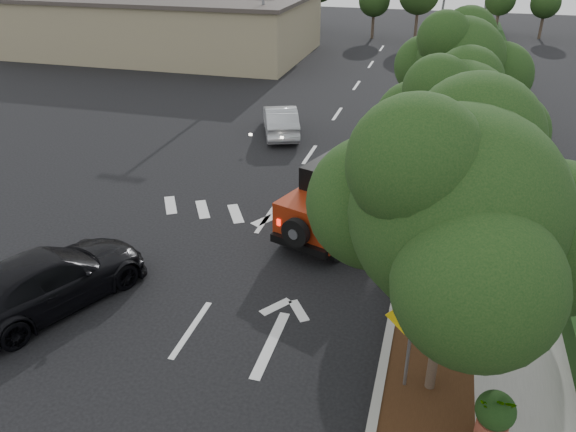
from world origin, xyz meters
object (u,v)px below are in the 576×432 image
at_px(silver_suv_ahead, 386,145).
at_px(black_suv_oncoming, 49,280).
at_px(speed_hump_sign, 411,330).
at_px(red_jeep, 341,198).

bearing_deg(silver_suv_ahead, black_suv_oncoming, -117.34).
relative_size(silver_suv_ahead, speed_hump_sign, 2.06).
bearing_deg(black_suv_oncoming, red_jeep, -114.35).
height_order(red_jeep, black_suv_oncoming, red_jeep).
bearing_deg(black_suv_oncoming, speed_hump_sign, -160.96).
relative_size(red_jeep, silver_suv_ahead, 1.00).
distance_m(black_suv_oncoming, speed_hump_sign, 8.95).
bearing_deg(red_jeep, silver_suv_ahead, 103.64).
xyz_separation_m(red_jeep, black_suv_oncoming, (-6.28, -5.81, -0.41)).
bearing_deg(black_suv_oncoming, silver_suv_ahead, -96.59).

